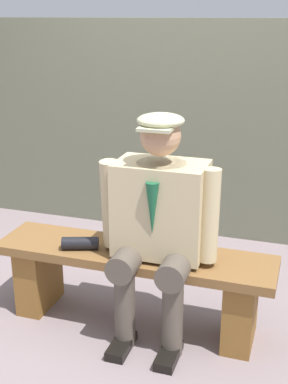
{
  "coord_description": "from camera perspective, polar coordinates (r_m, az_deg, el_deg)",
  "views": [
    {
      "loc": [
        -0.86,
        2.43,
        1.69
      ],
      "look_at": [
        -0.06,
        0.0,
        0.81
      ],
      "focal_mm": 48.13,
      "sensor_mm": 36.0,
      "label": 1
    }
  ],
  "objects": [
    {
      "name": "ground_plane",
      "position": [
        3.09,
        -1.13,
        -14.16
      ],
      "size": [
        30.0,
        30.0,
        0.0
      ],
      "primitive_type": "plane",
      "color": "gray"
    },
    {
      "name": "bench",
      "position": [
        2.93,
        -1.17,
        -9.24
      ],
      "size": [
        1.57,
        0.38,
        0.46
      ],
      "color": "brown",
      "rests_on": "ground"
    },
    {
      "name": "seated_man",
      "position": [
        2.69,
        1.59,
        -2.92
      ],
      "size": [
        0.64,
        0.54,
        1.23
      ],
      "color": "tan",
      "rests_on": "ground"
    },
    {
      "name": "rolled_magazine",
      "position": [
        2.89,
        -7.09,
        -5.66
      ],
      "size": [
        0.21,
        0.13,
        0.07
      ],
      "primitive_type": "cylinder",
      "rotation": [
        0.0,
        1.57,
        0.33
      ],
      "color": "black",
      "rests_on": "bench"
    },
    {
      "name": "stadium_wall",
      "position": [
        4.1,
        5.7,
        6.93
      ],
      "size": [
        12.0,
        0.24,
        1.67
      ],
      "primitive_type": "cube",
      "color": "#646753",
      "rests_on": "ground"
    }
  ]
}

